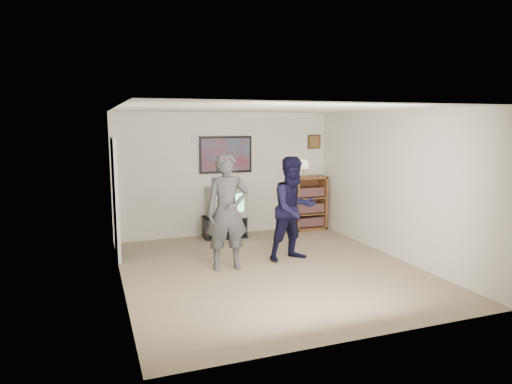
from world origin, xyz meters
TOP-DOWN VIEW (x-y plane):
  - room_shell at (0.00, 0.35)m, footprint 4.51×5.00m
  - media_stand at (-0.11, 2.23)m, footprint 0.87×0.51m
  - crt_television at (-0.06, 2.23)m, footprint 0.74×0.64m
  - bookshelf at (1.80, 2.28)m, footprint 0.70×0.40m
  - table_lamp at (1.66, 2.28)m, footprint 0.23×0.23m
  - person_tall at (-0.63, 0.29)m, footprint 0.71×0.51m
  - person_short at (0.55, 0.37)m, footprint 0.95×0.79m
  - controller_left at (-0.65, 0.46)m, footprint 0.08×0.14m
  - controller_right at (0.50, 0.63)m, footprint 0.05×0.12m
  - poster at (0.00, 2.48)m, footprint 1.10×0.03m
  - air_vent at (-0.55, 2.48)m, footprint 0.28×0.02m
  - small_picture at (2.00, 2.48)m, footprint 0.30×0.03m
  - doorway at (-2.23, 1.60)m, footprint 0.03×0.85m

SIDE VIEW (x-z plane):
  - media_stand at x=-0.11m, z-range 0.00..0.43m
  - bookshelf at x=1.80m, z-range 0.00..1.15m
  - crt_television at x=-0.06m, z-range 0.43..1.02m
  - person_short at x=0.55m, z-range 0.00..1.75m
  - person_tall at x=-0.63m, z-range 0.00..1.83m
  - controller_right at x=0.50m, z-range 0.94..0.98m
  - doorway at x=-2.23m, z-range 0.00..2.00m
  - controller_left at x=-0.65m, z-range 1.11..1.14m
  - room_shell at x=0.00m, z-range 0.00..2.50m
  - table_lamp at x=1.66m, z-range 1.15..1.51m
  - poster at x=0.00m, z-range 1.27..2.02m
  - small_picture at x=2.00m, z-range 1.73..2.03m
  - air_vent at x=-0.55m, z-range 1.88..2.02m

